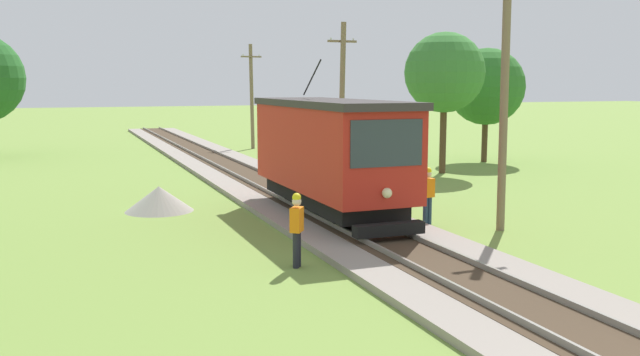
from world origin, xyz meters
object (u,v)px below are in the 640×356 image
object	(u,v)px
utility_pole_far	(252,95)
gravel_pile	(159,199)
utility_pole_near_tram	(504,96)
second_worker	(428,193)
red_tram	(330,151)
track_worker	(297,226)
tree_right_far	(486,87)
utility_pole_mid	(342,99)
tree_left_far	(445,73)

from	to	relation	value
utility_pole_far	gravel_pile	bearing A→B (deg)	-113.51
utility_pole_near_tram	second_worker	size ratio (longest dim) A/B	4.34
red_tram	gravel_pile	size ratio (longest dim) A/B	3.68
utility_pole_near_tram	track_worker	distance (m)	7.79
gravel_pile	tree_right_far	world-z (taller)	tree_right_far
gravel_pile	utility_pole_mid	bearing A→B (deg)	30.56
track_worker	tree_right_far	bearing A→B (deg)	-98.72
tree_left_far	track_worker	bearing A→B (deg)	-132.15
tree_left_far	gravel_pile	bearing A→B (deg)	-160.36
utility_pole_near_tram	tree_right_far	world-z (taller)	utility_pole_near_tram
gravel_pile	tree_left_far	bearing A→B (deg)	19.64
red_tram	utility_pole_far	bearing A→B (deg)	80.38
utility_pole_mid	gravel_pile	world-z (taller)	utility_pole_mid
utility_pole_mid	second_worker	world-z (taller)	utility_pole_mid
track_worker	red_tram	bearing A→B (deg)	-83.17
utility_pole_mid	second_worker	size ratio (longest dim) A/B	3.97
red_tram	tree_right_far	bearing A→B (deg)	39.86
track_worker	utility_pole_mid	bearing A→B (deg)	-80.47
tree_right_far	track_worker	bearing A→B (deg)	-135.20
second_worker	utility_pole_near_tram	bearing A→B (deg)	-142.68
utility_pole_near_tram	utility_pole_far	bearing A→B (deg)	90.00
tree_right_far	red_tram	bearing A→B (deg)	-140.14
red_tram	tree_right_far	world-z (taller)	tree_right_far
second_worker	utility_pole_mid	bearing A→B (deg)	-19.61
second_worker	track_worker	bearing A→B (deg)	109.58
utility_pole_near_tram	utility_pole_far	xyz separation A→B (m)	(0.00, 27.49, -0.39)
utility_pole_mid	utility_pole_far	distance (m)	15.45
second_worker	tree_left_far	bearing A→B (deg)	-44.43
utility_pole_mid	tree_left_far	xyz separation A→B (m)	(5.24, -0.25, 1.21)
utility_pole_near_tram	red_tram	bearing A→B (deg)	140.20
utility_pole_near_tram	utility_pole_far	size ratio (longest dim) A/B	1.11
red_tram	utility_pole_mid	xyz separation A→B (m)	(4.08, 8.64, 1.44)
utility_pole_far	tree_right_far	bearing A→B (deg)	-51.06
red_tram	tree_right_far	xyz separation A→B (m)	(14.06, 11.74, 1.98)
red_tram	utility_pole_far	distance (m)	24.47
tree_right_far	tree_left_far	bearing A→B (deg)	-144.83
red_tram	utility_pole_near_tram	size ratio (longest dim) A/B	1.10
utility_pole_mid	utility_pole_far	world-z (taller)	utility_pole_mid
utility_pole_far	gravel_pile	size ratio (longest dim) A/B	3.00
gravel_pile	second_worker	world-z (taller)	second_worker
utility_pole_near_tram	second_worker	xyz separation A→B (m)	(-1.62, 1.45, -2.98)
utility_pole_far	tree_left_far	world-z (taller)	utility_pole_far
red_tram	utility_pole_near_tram	distance (m)	5.60
second_worker	tree_left_far	world-z (taller)	tree_left_far
red_tram	utility_pole_near_tram	xyz separation A→B (m)	(4.08, -3.40, 1.77)
red_tram	utility_pole_near_tram	bearing A→B (deg)	-39.80
second_worker	tree_left_far	distance (m)	13.00
track_worker	tree_right_far	world-z (taller)	tree_right_far
red_tram	track_worker	world-z (taller)	red_tram
utility_pole_mid	gravel_pile	xyz separation A→B (m)	(-9.04, -5.34, -3.21)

